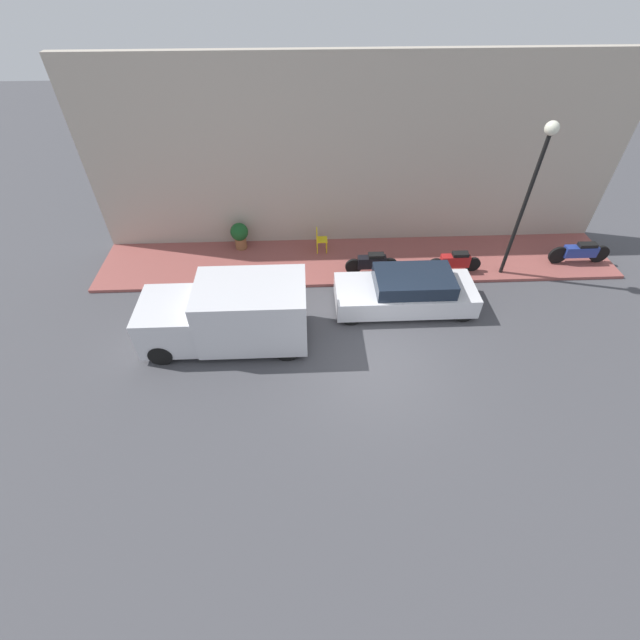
% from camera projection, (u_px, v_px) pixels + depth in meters
% --- Properties ---
extents(ground_plane, '(60.00, 60.00, 0.00)m').
position_uv_depth(ground_plane, '(375.00, 364.00, 12.05)').
color(ground_plane, '#47474C').
extents(sidewalk, '(2.79, 18.35, 0.11)m').
position_uv_depth(sidewalk, '(357.00, 261.00, 15.59)').
color(sidewalk, '#934C47').
rests_on(sidewalk, ground_plane).
extents(building_facade, '(0.30, 18.35, 6.44)m').
position_uv_depth(building_facade, '(358.00, 158.00, 14.55)').
color(building_facade, '#B2A899').
rests_on(building_facade, ground_plane).
extents(parked_car, '(1.69, 4.36, 1.27)m').
position_uv_depth(parked_car, '(407.00, 292.00, 13.42)').
color(parked_car, silver).
rests_on(parked_car, ground_plane).
extents(delivery_van, '(1.93, 4.66, 1.98)m').
position_uv_depth(delivery_van, '(228.00, 314.00, 12.07)').
color(delivery_van, silver).
rests_on(delivery_van, ground_plane).
extents(motorcycle_black, '(0.30, 1.82, 0.78)m').
position_uv_depth(motorcycle_black, '(372.00, 263.00, 14.69)').
color(motorcycle_black, black).
rests_on(motorcycle_black, sidewalk).
extents(motorcycle_red, '(0.30, 1.85, 0.76)m').
position_uv_depth(motorcycle_red, '(455.00, 261.00, 14.77)').
color(motorcycle_red, '#B21E1E').
rests_on(motorcycle_red, sidewalk).
extents(motorcycle_blue, '(0.30, 2.16, 0.79)m').
position_uv_depth(motorcycle_blue, '(580.00, 252.00, 15.13)').
color(motorcycle_blue, navy).
rests_on(motorcycle_blue, sidewalk).
extents(streetlamp, '(0.39, 0.39, 5.07)m').
position_uv_depth(streetlamp, '(535.00, 175.00, 12.58)').
color(streetlamp, black).
rests_on(streetlamp, sidewalk).
extents(potted_plant, '(0.65, 0.65, 1.01)m').
position_uv_depth(potted_plant, '(240.00, 234.00, 15.72)').
color(potted_plant, brown).
rests_on(potted_plant, sidewalk).
extents(cafe_chair, '(0.40, 0.40, 0.90)m').
position_uv_depth(cafe_chair, '(320.00, 239.00, 15.60)').
color(cafe_chair, yellow).
rests_on(cafe_chair, sidewalk).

